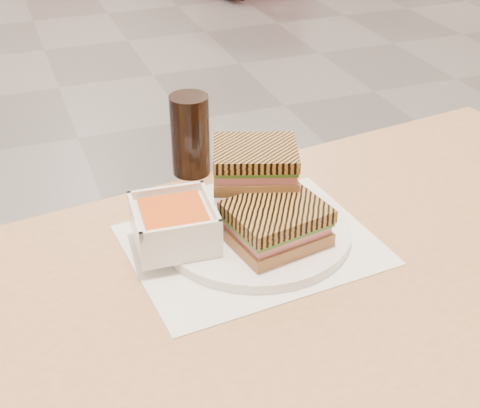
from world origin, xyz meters
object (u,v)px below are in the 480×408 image
object	(u,v)px
main_table	(318,349)
soup_bowl	(174,226)
plate	(255,230)
cola_glass	(190,135)
panini_lower	(276,224)

from	to	relation	value
main_table	soup_bowl	world-z (taller)	soup_bowl
soup_bowl	plate	bearing A→B (deg)	-1.63
cola_glass	soup_bowl	bearing A→B (deg)	-112.78
main_table	soup_bowl	xyz separation A→B (m)	(-0.16, 0.15, 0.16)
main_table	cola_glass	bearing A→B (deg)	101.04
main_table	panini_lower	size ratio (longest dim) A/B	8.82
plate	panini_lower	bearing A→B (deg)	-74.29
plate	panini_lower	distance (m)	0.06
plate	soup_bowl	distance (m)	0.13
plate	cola_glass	world-z (taller)	cola_glass
soup_bowl	panini_lower	world-z (taller)	soup_bowl
main_table	cola_glass	size ratio (longest dim) A/B	9.16
main_table	cola_glass	distance (m)	0.41
plate	panini_lower	size ratio (longest dim) A/B	1.94
main_table	panini_lower	world-z (taller)	panini_lower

